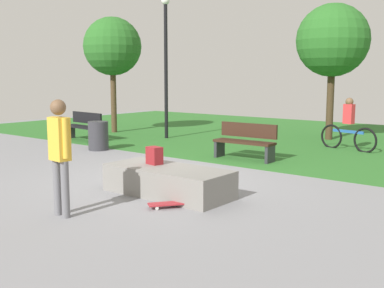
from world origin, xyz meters
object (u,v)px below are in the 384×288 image
at_px(tree_young_birch, 333,41).
at_px(trash_bin, 98,136).
at_px(park_bench_far_right, 245,141).
at_px(tree_leaning_ash, 112,47).
at_px(cyclist_on_bicycle, 348,128).
at_px(park_bench_far_left, 83,126).
at_px(lamp_post, 166,54).
at_px(skateboard_by_ledge, 173,204).
at_px(backpack_on_ledge, 154,156).
at_px(skater_performing_trick, 60,148).
at_px(concrete_ledge, 168,181).

relative_size(tree_young_birch, trash_bin, 5.42).
height_order(park_bench_far_right, tree_leaning_ash, tree_leaning_ash).
relative_size(park_bench_far_right, cyclist_on_bicycle, 0.90).
distance_m(park_bench_far_left, lamp_post, 3.61).
bearing_deg(skateboard_by_ledge, backpack_on_ledge, 147.44).
bearing_deg(park_bench_far_left, lamp_post, 49.62).
bearing_deg(park_bench_far_left, tree_leaning_ash, 112.57).
bearing_deg(cyclist_on_bicycle, skateboard_by_ledge, -89.73).
bearing_deg(skater_performing_trick, tree_young_birch, 91.90).
relative_size(skateboard_by_ledge, tree_young_birch, 0.17).
distance_m(skater_performing_trick, park_bench_far_right, 5.95).
bearing_deg(tree_leaning_ash, skateboard_by_ledge, -37.04).
distance_m(park_bench_far_left, tree_leaning_ash, 3.55).
bearing_deg(concrete_ledge, lamp_post, 131.92).
xyz_separation_m(backpack_on_ledge, trash_bin, (-4.59, 2.56, -0.25)).
relative_size(concrete_ledge, backpack_on_ledge, 7.30).
bearing_deg(skater_performing_trick, concrete_ledge, 79.06).
bearing_deg(skateboard_by_ledge, lamp_post, 132.44).
xyz_separation_m(skater_performing_trick, skateboard_by_ledge, (0.99, 1.40, -0.97)).
relative_size(backpack_on_ledge, tree_leaning_ash, 0.08).
distance_m(park_bench_far_right, cyclist_on_bicycle, 3.47).
height_order(skateboard_by_ledge, park_bench_far_left, park_bench_far_left).
bearing_deg(backpack_on_ledge, trash_bin, 161.84).
distance_m(skateboard_by_ledge, cyclist_on_bicycle, 7.67).
height_order(skater_performing_trick, tree_young_birch, tree_young_birch).
xyz_separation_m(skateboard_by_ledge, trash_bin, (-5.59, 3.19, 0.34)).
relative_size(park_bench_far_right, trash_bin, 1.98).
distance_m(park_bench_far_left, trash_bin, 2.26).
relative_size(concrete_ledge, trash_bin, 2.86).
distance_m(tree_young_birch, trash_bin, 8.09).
bearing_deg(tree_young_birch, trash_bin, -123.99).
relative_size(skateboard_by_ledge, tree_leaning_ash, 0.18).
distance_m(backpack_on_ledge, cyclist_on_bicycle, 7.08).
height_order(skater_performing_trick, park_bench_far_right, skater_performing_trick).
bearing_deg(lamp_post, concrete_ledge, -48.08).
bearing_deg(backpack_on_ledge, skateboard_by_ledge, -21.63).
bearing_deg(concrete_ledge, backpack_on_ledge, 169.43).
distance_m(park_bench_far_right, trash_bin, 4.31).
relative_size(skater_performing_trick, lamp_post, 0.37).
distance_m(park_bench_far_right, tree_leaning_ash, 7.73).
xyz_separation_m(park_bench_far_left, tree_leaning_ash, (-0.89, 2.15, 2.68)).
relative_size(skateboard_by_ledge, park_bench_far_left, 0.47).
relative_size(concrete_ledge, skater_performing_trick, 1.33).
bearing_deg(trash_bin, park_bench_far_left, 152.10).
distance_m(backpack_on_ledge, tree_young_birch, 9.21).
bearing_deg(tree_leaning_ash, backpack_on_ledge, -37.60).
distance_m(skateboard_by_ledge, lamp_post, 9.03).
xyz_separation_m(park_bench_far_right, tree_young_birch, (0.13, 4.98, 2.74)).
height_order(concrete_ledge, park_bench_far_left, park_bench_far_left).
relative_size(park_bench_far_right, tree_young_birch, 0.36).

